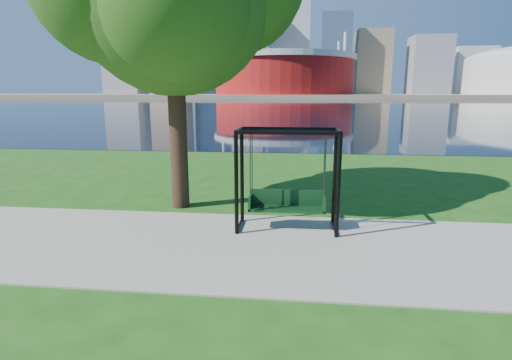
# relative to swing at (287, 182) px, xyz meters

# --- Properties ---
(ground) EXTENTS (900.00, 900.00, 0.00)m
(ground) POSITION_rel_swing_xyz_m (-0.40, -0.63, -1.08)
(ground) COLOR #1E5114
(ground) RESTS_ON ground
(path) EXTENTS (120.00, 4.00, 0.03)m
(path) POSITION_rel_swing_xyz_m (-0.40, -1.13, -1.06)
(path) COLOR #9E937F
(path) RESTS_ON ground
(river) EXTENTS (900.00, 180.00, 0.02)m
(river) POSITION_rel_swing_xyz_m (-0.40, 101.37, -1.07)
(river) COLOR black
(river) RESTS_ON ground
(far_bank) EXTENTS (900.00, 228.00, 2.00)m
(far_bank) POSITION_rel_swing_xyz_m (-0.40, 305.37, -0.08)
(far_bank) COLOR #937F60
(far_bank) RESTS_ON ground
(stadium) EXTENTS (83.00, 83.00, 32.00)m
(stadium) POSITION_rel_swing_xyz_m (-10.40, 234.37, 13.15)
(stadium) COLOR maroon
(stadium) RESTS_ON far_bank
(skyline) EXTENTS (392.00, 66.00, 96.50)m
(skyline) POSITION_rel_swing_xyz_m (-4.66, 318.77, 34.81)
(skyline) COLOR gray
(skyline) RESTS_ON far_bank
(swing) EXTENTS (2.18, 0.96, 2.22)m
(swing) POSITION_rel_swing_xyz_m (0.00, 0.00, 0.00)
(swing) COLOR black
(swing) RESTS_ON ground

